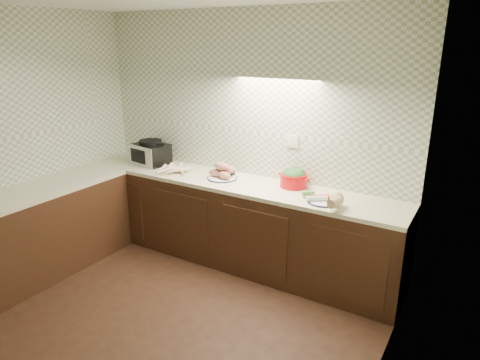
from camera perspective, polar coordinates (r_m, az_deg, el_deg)
The scene contains 8 objects.
room at distance 3.11m, azimuth -16.26°, elevation 5.28°, with size 3.60×3.60×2.60m.
counter at distance 4.41m, azimuth -14.58°, elevation -7.06°, with size 3.60×3.60×0.90m.
toaster_oven at distance 5.09m, azimuth -11.81°, elevation 3.55°, with size 0.44×0.37×0.28m.
parsnip_pile at distance 4.76m, azimuth -8.84°, elevation 1.46°, with size 0.43×0.39×0.08m.
sweet_potato_plate at distance 4.48m, azimuth -2.33°, elevation 1.01°, with size 0.32×0.31×0.18m.
onion_bowl at distance 4.58m, azimuth -1.70°, elevation 1.18°, with size 0.17×0.17×0.13m.
dutch_oven at distance 4.25m, azimuth 7.16°, elevation 0.30°, with size 0.34×0.31×0.19m.
veg_plate at distance 3.86m, azimuth 11.78°, elevation -2.46°, with size 0.47×0.32×0.13m.
Camera 1 is at (2.25, -2.05, 2.28)m, focal length 32.00 mm.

